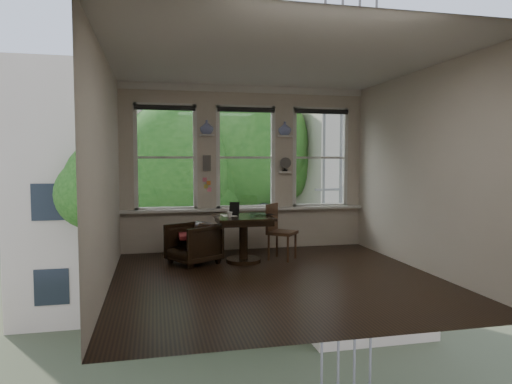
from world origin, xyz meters
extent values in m
plane|color=black|center=(0.00, 0.00, 0.00)|extent=(4.50, 4.50, 0.00)
plane|color=silver|center=(0.00, 0.00, 3.00)|extent=(4.50, 4.50, 0.00)
plane|color=beige|center=(0.00, 2.25, 1.50)|extent=(4.50, 0.00, 4.50)
plane|color=beige|center=(0.00, -2.25, 1.50)|extent=(4.50, 0.00, 4.50)
plane|color=beige|center=(-2.25, 0.00, 1.50)|extent=(0.00, 4.50, 4.50)
plane|color=beige|center=(2.25, 0.00, 1.50)|extent=(0.00, 4.50, 4.50)
cube|color=white|center=(-0.72, 2.15, 2.10)|extent=(0.26, 0.16, 0.03)
cube|color=white|center=(0.72, 2.15, 2.10)|extent=(0.26, 0.16, 0.03)
cube|color=#59544F|center=(-0.72, 2.18, 1.60)|extent=(0.14, 0.06, 0.28)
imported|color=silver|center=(-0.72, 2.15, 2.24)|extent=(0.24, 0.24, 0.25)
imported|color=silver|center=(0.72, 2.15, 2.24)|extent=(0.24, 0.24, 0.25)
imported|color=black|center=(-1.06, 1.19, 0.32)|extent=(0.96, 0.96, 0.65)
cube|color=maroon|center=(-1.06, 1.19, 0.45)|extent=(0.45, 0.45, 0.06)
imported|color=black|center=(0.04, 1.08, 0.76)|extent=(0.43, 0.39, 0.03)
imported|color=white|center=(-0.50, 1.03, 0.79)|extent=(0.12, 0.12, 0.09)
imported|color=white|center=(-0.16, 0.86, 0.79)|extent=(0.12, 0.12, 0.09)
cube|color=black|center=(-0.39, 1.24, 0.86)|extent=(0.18, 0.12, 0.22)
cube|color=silver|center=(-0.48, 1.25, 0.75)|extent=(0.24, 0.32, 0.00)
camera|label=1|loc=(-1.65, -6.05, 1.65)|focal=32.00mm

